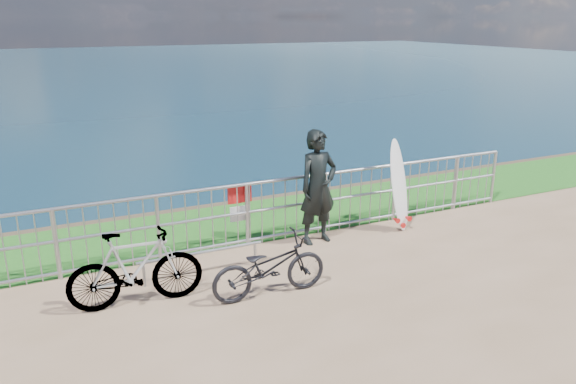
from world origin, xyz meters
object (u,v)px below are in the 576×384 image
bicycle_near (269,267)px  bicycle_far (135,268)px  surfboard (399,189)px  surfer (318,187)px

bicycle_near → bicycle_far: bearing=74.5°
surfboard → bicycle_far: size_ratio=0.94×
surfboard → bicycle_near: (-3.17, -1.38, -0.34)m
surfer → bicycle_far: bearing=-170.5°
surfboard → surfer: bearing=176.6°
surfer → bicycle_near: size_ratio=1.19×
surfer → surfboard: surfer is taller
surfer → bicycle_near: (-1.55, -1.48, -0.55)m
bicycle_far → surfboard: bearing=-75.5°
surfboard → bicycle_near: size_ratio=1.02×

